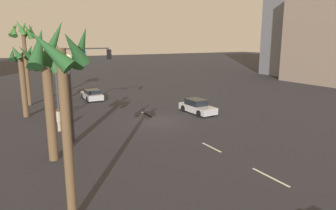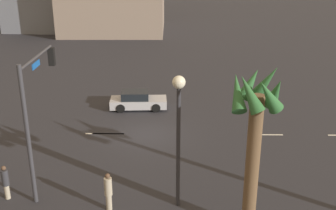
{
  "view_description": "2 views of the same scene",
  "coord_description": "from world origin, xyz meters",
  "px_view_note": "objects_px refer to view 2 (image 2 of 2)",
  "views": [
    {
      "loc": [
        -23.39,
        11.98,
        7.18
      ],
      "look_at": [
        -1.19,
        -0.17,
        1.7
      ],
      "focal_mm": 32.75,
      "sensor_mm": 36.0,
      "label": 1
    },
    {
      "loc": [
        -1.65,
        24.0,
        10.77
      ],
      "look_at": [
        -1.26,
        -0.72,
        1.74
      ],
      "focal_mm": 43.66,
      "sensor_mm": 36.0,
      "label": 2
    }
  ],
  "objects_px": {
    "streetlamp": "(179,118)",
    "palm_tree_1": "(255,122)",
    "car_1": "(138,101)",
    "pedestrian_1": "(108,191)",
    "traffic_signal": "(37,99)",
    "pedestrian_0": "(6,181)"
  },
  "relations": [
    {
      "from": "car_1",
      "to": "traffic_signal",
      "type": "distance_m",
      "value": 11.99
    },
    {
      "from": "traffic_signal",
      "to": "pedestrian_1",
      "type": "height_order",
      "value": "traffic_signal"
    },
    {
      "from": "car_1",
      "to": "pedestrian_0",
      "type": "bearing_deg",
      "value": 67.29
    },
    {
      "from": "car_1",
      "to": "palm_tree_1",
      "type": "height_order",
      "value": "palm_tree_1"
    },
    {
      "from": "car_1",
      "to": "streetlamp",
      "type": "bearing_deg",
      "value": 103.05
    },
    {
      "from": "pedestrian_0",
      "to": "pedestrian_1",
      "type": "distance_m",
      "value": 4.99
    },
    {
      "from": "traffic_signal",
      "to": "streetlamp",
      "type": "distance_m",
      "value": 6.9
    },
    {
      "from": "streetlamp",
      "to": "palm_tree_1",
      "type": "relative_size",
      "value": 0.88
    },
    {
      "from": "traffic_signal",
      "to": "palm_tree_1",
      "type": "height_order",
      "value": "palm_tree_1"
    },
    {
      "from": "car_1",
      "to": "pedestrian_0",
      "type": "height_order",
      "value": "pedestrian_0"
    },
    {
      "from": "traffic_signal",
      "to": "pedestrian_0",
      "type": "height_order",
      "value": "traffic_signal"
    },
    {
      "from": "pedestrian_1",
      "to": "palm_tree_1",
      "type": "xyz_separation_m",
      "value": [
        -5.99,
        1.3,
        3.88
      ]
    },
    {
      "from": "traffic_signal",
      "to": "pedestrian_0",
      "type": "distance_m",
      "value": 4.07
    },
    {
      "from": "streetlamp",
      "to": "palm_tree_1",
      "type": "bearing_deg",
      "value": 148.9
    },
    {
      "from": "pedestrian_0",
      "to": "pedestrian_1",
      "type": "relative_size",
      "value": 0.94
    },
    {
      "from": "car_1",
      "to": "traffic_signal",
      "type": "xyz_separation_m",
      "value": [
        3.74,
        10.73,
        3.83
      ]
    },
    {
      "from": "streetlamp",
      "to": "pedestrian_0",
      "type": "bearing_deg",
      "value": -2.71
    },
    {
      "from": "car_1",
      "to": "pedestrian_1",
      "type": "xyz_separation_m",
      "value": [
        0.18,
        13.02,
        0.35
      ]
    },
    {
      "from": "car_1",
      "to": "pedestrian_0",
      "type": "relative_size",
      "value": 2.48
    },
    {
      "from": "streetlamp",
      "to": "pedestrian_1",
      "type": "height_order",
      "value": "streetlamp"
    },
    {
      "from": "traffic_signal",
      "to": "streetlamp",
      "type": "xyz_separation_m",
      "value": [
        -6.65,
        1.85,
        -0.13
      ]
    },
    {
      "from": "streetlamp",
      "to": "pedestrian_0",
      "type": "distance_m",
      "value": 8.72
    }
  ]
}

